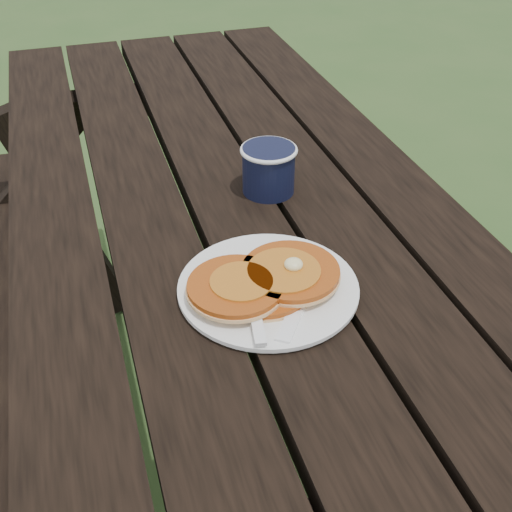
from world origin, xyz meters
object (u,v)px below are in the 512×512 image
object	(u,v)px
picnic_table	(232,346)
coffee_cup	(269,167)
plate	(268,288)
pancake_stack	(265,281)

from	to	relation	value
picnic_table	coffee_cup	xyz separation A→B (m)	(0.07, -0.02, 0.43)
picnic_table	plate	bearing A→B (deg)	-93.46
picnic_table	plate	distance (m)	0.48
pancake_stack	picnic_table	bearing A→B (deg)	85.44
picnic_table	coffee_cup	world-z (taller)	coffee_cup
coffee_cup	plate	bearing A→B (deg)	-108.22
picnic_table	pancake_stack	distance (m)	0.50
pancake_stack	coffee_cup	distance (m)	0.29
picnic_table	plate	world-z (taller)	plate
picnic_table	pancake_stack	bearing A→B (deg)	-94.56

